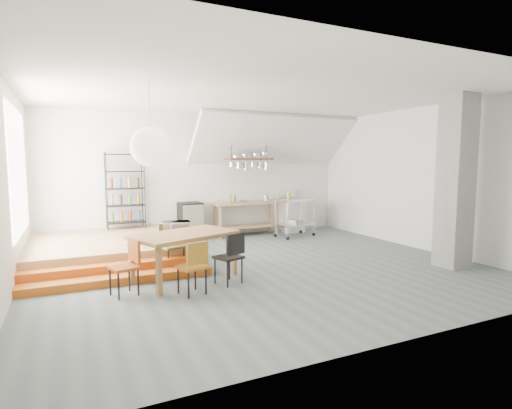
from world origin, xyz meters
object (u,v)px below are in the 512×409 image
stove (291,215)px  rolling_cart (295,212)px  mini_fridge (190,221)px  dining_table (185,238)px

stove → rolling_cart: stove is taller
rolling_cart → mini_fridge: bearing=151.2°
stove → mini_fridge: 2.93m
stove → dining_table: stove is taller
dining_table → mini_fridge: bearing=51.8°
mini_fridge → stove: bearing=-0.9°
dining_table → stove: bearing=19.2°
stove → dining_table: bearing=-139.9°
dining_table → rolling_cart: size_ratio=1.71×
rolling_cart → mini_fridge: 2.74m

